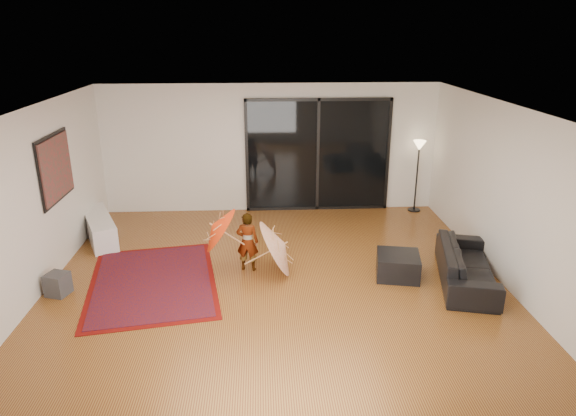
{
  "coord_description": "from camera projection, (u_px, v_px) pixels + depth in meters",
  "views": [
    {
      "loc": [
        -0.21,
        -7.08,
        3.76
      ],
      "look_at": [
        0.2,
        0.44,
        1.1
      ],
      "focal_mm": 32.0,
      "sensor_mm": 36.0,
      "label": 1
    }
  ],
  "objects": [
    {
      "name": "floor",
      "position": [
        277.0,
        285.0,
        7.93
      ],
      "size": [
        7.0,
        7.0,
        0.0
      ],
      "primitive_type": "plane",
      "color": "olive",
      "rests_on": "ground"
    },
    {
      "name": "ceiling",
      "position": [
        275.0,
        109.0,
        7.03
      ],
      "size": [
        7.0,
        7.0,
        0.0
      ],
      "primitive_type": "plane",
      "rotation": [
        3.14,
        0.0,
        0.0
      ],
      "color": "white",
      "rests_on": "wall_back"
    },
    {
      "name": "wall_back",
      "position": [
        270.0,
        149.0,
        10.77
      ],
      "size": [
        7.0,
        0.0,
        7.0
      ],
      "primitive_type": "plane",
      "rotation": [
        1.57,
        0.0,
        0.0
      ],
      "color": "silver",
      "rests_on": "floor"
    },
    {
      "name": "wall_front",
      "position": [
        290.0,
        340.0,
        4.18
      ],
      "size": [
        7.0,
        0.0,
        7.0
      ],
      "primitive_type": "plane",
      "rotation": [
        -1.57,
        0.0,
        0.0
      ],
      "color": "silver",
      "rests_on": "floor"
    },
    {
      "name": "wall_left",
      "position": [
        30.0,
        207.0,
        7.3
      ],
      "size": [
        0.0,
        7.0,
        7.0
      ],
      "primitive_type": "plane",
      "rotation": [
        1.57,
        0.0,
        1.57
      ],
      "color": "silver",
      "rests_on": "floor"
    },
    {
      "name": "wall_right",
      "position": [
        510.0,
        198.0,
        7.66
      ],
      "size": [
        0.0,
        7.0,
        7.0
      ],
      "primitive_type": "plane",
      "rotation": [
        1.57,
        0.0,
        -1.57
      ],
      "color": "silver",
      "rests_on": "floor"
    },
    {
      "name": "sliding_door",
      "position": [
        318.0,
        155.0,
        10.84
      ],
      "size": [
        3.06,
        0.07,
        2.4
      ],
      "color": "black",
      "rests_on": "wall_back"
    },
    {
      "name": "painting",
      "position": [
        56.0,
        168.0,
        8.14
      ],
      "size": [
        0.04,
        1.28,
        1.08
      ],
      "color": "black",
      "rests_on": "wall_left"
    },
    {
      "name": "media_console",
      "position": [
        99.0,
        227.0,
        9.58
      ],
      "size": [
        1.05,
        1.68,
        0.46
      ],
      "primitive_type": "cube",
      "rotation": [
        0.0,
        0.0,
        0.42
      ],
      "color": "white",
      "rests_on": "floor"
    },
    {
      "name": "speaker",
      "position": [
        58.0,
        284.0,
        7.59
      ],
      "size": [
        0.37,
        0.37,
        0.34
      ],
      "primitive_type": "cube",
      "rotation": [
        0.0,
        0.0,
        -0.31
      ],
      "color": "#424244",
      "rests_on": "floor"
    },
    {
      "name": "persian_rug",
      "position": [
        153.0,
        282.0,
        7.99
      ],
      "size": [
        2.31,
        2.93,
        0.02
      ],
      "rotation": [
        0.0,
        0.0,
        0.17
      ],
      "color": "#630B08",
      "rests_on": "floor"
    },
    {
      "name": "sofa",
      "position": [
        467.0,
        265.0,
        7.94
      ],
      "size": [
        1.21,
        2.08,
        0.57
      ],
      "primitive_type": "imported",
      "rotation": [
        0.0,
        0.0,
        1.33
      ],
      "color": "black",
      "rests_on": "floor"
    },
    {
      "name": "ottoman",
      "position": [
        398.0,
        265.0,
        8.14
      ],
      "size": [
        0.78,
        0.78,
        0.38
      ],
      "primitive_type": "cube",
      "rotation": [
        0.0,
        0.0,
        -0.2
      ],
      "color": "black",
      "rests_on": "floor"
    },
    {
      "name": "floor_lamp",
      "position": [
        419.0,
        156.0,
        10.74
      ],
      "size": [
        0.26,
        0.26,
        1.54
      ],
      "color": "black",
      "rests_on": "floor"
    },
    {
      "name": "child",
      "position": [
        247.0,
        242.0,
        8.27
      ],
      "size": [
        0.39,
        0.29,
        0.99
      ],
      "primitive_type": "imported",
      "rotation": [
        0.0,
        0.0,
        2.97
      ],
      "color": "#999999",
      "rests_on": "floor"
    },
    {
      "name": "parasol_orange",
      "position": [
        212.0,
        230.0,
        8.11
      ],
      "size": [
        0.6,
        0.8,
        0.87
      ],
      "rotation": [
        0.0,
        -0.96,
        0.0
      ],
      "color": "#F53A0C",
      "rests_on": "child"
    },
    {
      "name": "parasol_white",
      "position": [
        285.0,
        244.0,
        8.15
      ],
      "size": [
        0.63,
        0.97,
        0.98
      ],
      "rotation": [
        0.0,
        1.08,
        0.0
      ],
      "color": "beige",
      "rests_on": "floor"
    }
  ]
}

